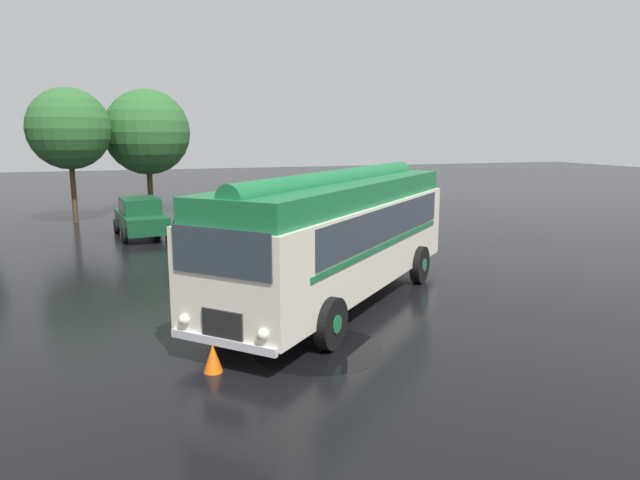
{
  "coord_description": "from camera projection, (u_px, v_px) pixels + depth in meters",
  "views": [
    {
      "loc": [
        -4.51,
        -13.43,
        4.39
      ],
      "look_at": [
        0.67,
        1.66,
        1.4
      ],
      "focal_mm": 32.0,
      "sensor_mm": 36.0,
      "label": 1
    }
  ],
  "objects": [
    {
      "name": "vintage_bus",
      "position": [
        339.0,
        231.0,
        14.74
      ],
      "size": [
        8.97,
        8.74,
        3.49
      ],
      "color": "silver",
      "rests_on": "ground"
    },
    {
      "name": "traffic_cone",
      "position": [
        213.0,
        358.0,
        10.62
      ],
      "size": [
        0.36,
        0.36,
        0.55
      ],
      "primitive_type": "cone",
      "color": "orange",
      "rests_on": "ground"
    },
    {
      "name": "car_far_right",
      "position": [
        326.0,
        211.0,
        26.43
      ],
      "size": [
        2.01,
        4.22,
        1.66
      ],
      "color": "#B7BABF",
      "rests_on": "ground"
    },
    {
      "name": "tree_centre",
      "position": [
        146.0,
        131.0,
        30.61
      ],
      "size": [
        4.55,
        4.55,
        6.73
      ],
      "color": "#4C3823",
      "rests_on": "ground"
    },
    {
      "name": "car_near_left",
      "position": [
        141.0,
        217.0,
        24.55
      ],
      "size": [
        2.34,
        4.38,
        1.66
      ],
      "color": "#144C28",
      "rests_on": "ground"
    },
    {
      "name": "ground_plane",
      "position": [
        316.0,
        306.0,
        14.74
      ],
      "size": [
        120.0,
        120.0,
        0.0
      ],
      "primitive_type": "plane",
      "color": "black"
    },
    {
      "name": "tree_left_of_centre",
      "position": [
        71.0,
        130.0,
        27.77
      ],
      "size": [
        3.96,
        3.96,
        6.6
      ],
      "color": "#4C3823",
      "rests_on": "ground"
    },
    {
      "name": "puddle_patch",
      "position": [
        318.0,
        349.0,
        11.79
      ],
      "size": [
        2.72,
        2.72,
        0.01
      ],
      "primitive_type": "cylinder",
      "color": "black",
      "rests_on": "ground"
    },
    {
      "name": "car_mid_right",
      "position": [
        266.0,
        213.0,
        25.67
      ],
      "size": [
        2.27,
        4.35,
        1.66
      ],
      "color": "maroon",
      "rests_on": "ground"
    },
    {
      "name": "car_mid_left",
      "position": [
        200.0,
        218.0,
        24.24
      ],
      "size": [
        1.96,
        4.2,
        1.66
      ],
      "color": "#B7BABF",
      "rests_on": "ground"
    }
  ]
}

